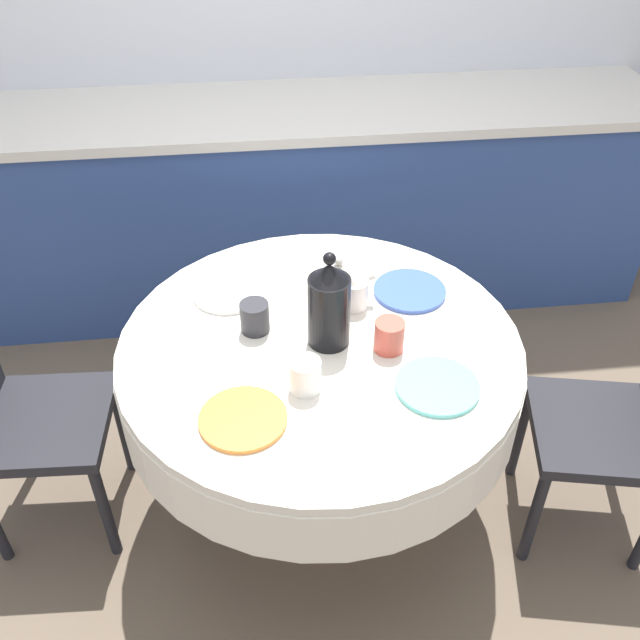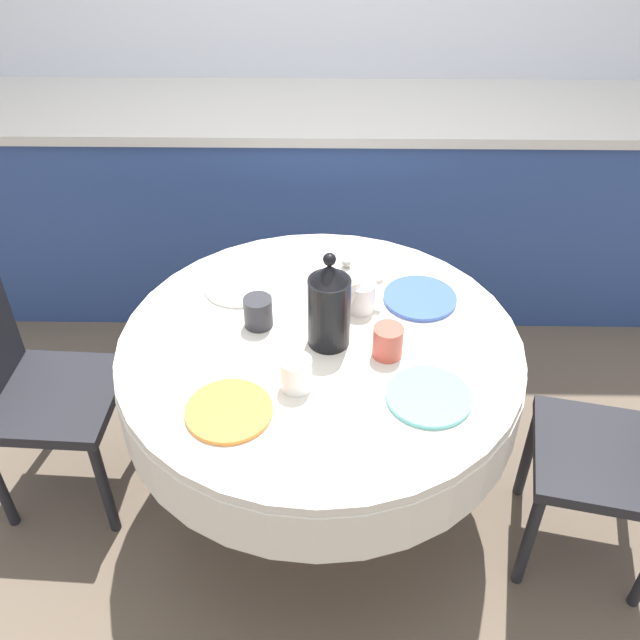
% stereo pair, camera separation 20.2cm
% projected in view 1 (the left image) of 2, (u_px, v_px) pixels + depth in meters
% --- Properties ---
extents(ground_plane, '(12.00, 12.00, 0.00)m').
position_uv_depth(ground_plane, '(320.00, 496.00, 2.53)').
color(ground_plane, brown).
extents(kitchen_counter, '(3.24, 0.64, 0.92)m').
position_uv_depth(kitchen_counter, '(288.00, 204.00, 3.22)').
color(kitchen_counter, '#2D4784').
rests_on(kitchen_counter, ground_plane).
extents(dining_table, '(1.19, 1.19, 0.72)m').
position_uv_depth(dining_table, '(320.00, 373.00, 2.16)').
color(dining_table, tan).
rests_on(dining_table, ground_plane).
extents(chair_left, '(0.47, 0.47, 0.89)m').
position_uv_depth(chair_left, '(628.00, 417.00, 2.15)').
color(chair_left, black).
rests_on(chair_left, ground_plane).
extents(chair_right, '(0.42, 0.42, 0.89)m').
position_uv_depth(chair_right, '(14.00, 409.00, 2.17)').
color(chair_right, black).
rests_on(chair_right, ground_plane).
extents(plate_near_left, '(0.23, 0.23, 0.01)m').
position_uv_depth(plate_near_left, '(243.00, 419.00, 1.83)').
color(plate_near_left, orange).
rests_on(plate_near_left, dining_table).
extents(cup_near_left, '(0.09, 0.09, 0.10)m').
position_uv_depth(cup_near_left, '(305.00, 375.00, 1.90)').
color(cup_near_left, white).
rests_on(cup_near_left, dining_table).
extents(plate_near_right, '(0.23, 0.23, 0.01)m').
position_uv_depth(plate_near_right, '(437.00, 386.00, 1.92)').
color(plate_near_right, '#60BCB7').
rests_on(plate_near_right, dining_table).
extents(cup_near_right, '(0.09, 0.09, 0.10)m').
position_uv_depth(cup_near_right, '(389.00, 336.00, 2.02)').
color(cup_near_right, '#CC4C3D').
rests_on(cup_near_right, dining_table).
extents(plate_far_left, '(0.23, 0.23, 0.01)m').
position_uv_depth(plate_far_left, '(229.00, 292.00, 2.26)').
color(plate_far_left, white).
rests_on(plate_far_left, dining_table).
extents(cup_far_left, '(0.09, 0.09, 0.10)m').
position_uv_depth(cup_far_left, '(255.00, 317.00, 2.09)').
color(cup_far_left, '#28282D').
rests_on(cup_far_left, dining_table).
extents(plate_far_right, '(0.23, 0.23, 0.01)m').
position_uv_depth(plate_far_right, '(410.00, 291.00, 2.26)').
color(plate_far_right, '#3856AD').
rests_on(plate_far_right, dining_table).
extents(cup_far_right, '(0.09, 0.09, 0.10)m').
position_uv_depth(cup_far_right, '(354.00, 294.00, 2.18)').
color(cup_far_right, white).
rests_on(cup_far_right, dining_table).
extents(coffee_carafe, '(0.12, 0.12, 0.31)m').
position_uv_depth(coffee_carafe, '(329.00, 305.00, 1.99)').
color(coffee_carafe, black).
rests_on(coffee_carafe, dining_table).
extents(teapot, '(0.18, 0.13, 0.17)m').
position_uv_depth(teapot, '(338.00, 283.00, 2.17)').
color(teapot, silver).
rests_on(teapot, dining_table).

